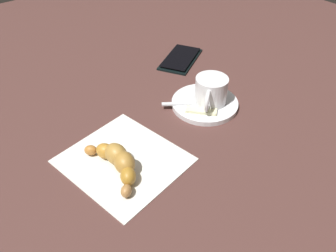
% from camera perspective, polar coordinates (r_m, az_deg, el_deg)
% --- Properties ---
extents(ground_plane, '(1.80, 1.80, 0.00)m').
position_cam_1_polar(ground_plane, '(0.64, -1.17, -0.73)').
color(ground_plane, '#4C2E29').
extents(saucer, '(0.14, 0.14, 0.01)m').
position_cam_1_polar(saucer, '(0.71, 6.32, 3.87)').
color(saucer, white).
rests_on(saucer, ground).
extents(espresso_cup, '(0.09, 0.08, 0.06)m').
position_cam_1_polar(espresso_cup, '(0.69, 7.27, 6.11)').
color(espresso_cup, white).
rests_on(espresso_cup, saucer).
extents(teaspoon, '(0.12, 0.09, 0.01)m').
position_cam_1_polar(teaspoon, '(0.70, 6.38, 3.99)').
color(teaspoon, silver).
rests_on(teaspoon, saucer).
extents(sugar_packet, '(0.06, 0.06, 0.01)m').
position_cam_1_polar(sugar_packet, '(0.67, 5.72, 2.62)').
color(sugar_packet, beige).
rests_on(sugar_packet, saucer).
extents(napkin, '(0.21, 0.22, 0.00)m').
position_cam_1_polar(napkin, '(0.59, -7.64, -5.79)').
color(napkin, silver).
rests_on(napkin, ground).
extents(croissant, '(0.06, 0.14, 0.04)m').
position_cam_1_polar(croissant, '(0.56, -8.59, -5.87)').
color(croissant, '#A7743E').
rests_on(croissant, napkin).
extents(cell_phone, '(0.16, 0.13, 0.01)m').
position_cam_1_polar(cell_phone, '(0.87, 2.16, 11.51)').
color(cell_phone, black).
rests_on(cell_phone, ground).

